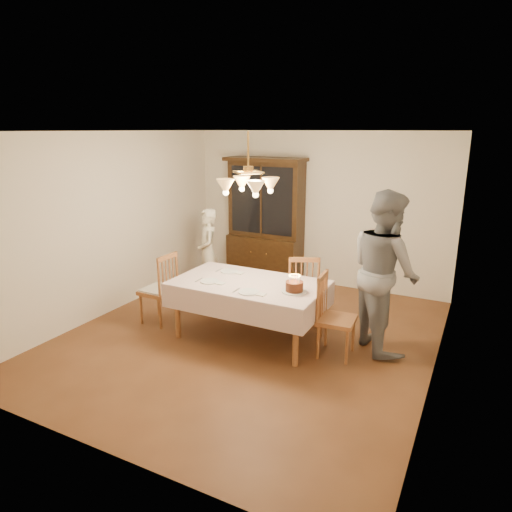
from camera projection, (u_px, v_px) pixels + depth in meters
The scene contains 14 objects.
ground at pixel (249, 337), 5.96m from camera, with size 5.00×5.00×0.00m, color #593019.
room_shell at pixel (249, 218), 5.54m from camera, with size 5.00×5.00×5.00m.
dining_table at pixel (249, 288), 5.78m from camera, with size 1.90×1.10×0.76m.
china_hutch at pixel (266, 222), 7.99m from camera, with size 1.38×0.54×2.16m.
chair_far_side at pixel (303, 293), 6.28m from camera, with size 0.57×0.56×1.00m.
chair_left_end at pixel (159, 291), 6.32m from camera, with size 0.43×0.45×1.00m.
chair_right_end at pixel (336, 320), 5.38m from camera, with size 0.45×0.47×1.00m.
elderly_woman at pixel (208, 252), 7.34m from camera, with size 0.52×0.34×1.41m, color #F5EACF.
adult_in_grey at pixel (385, 271), 5.46m from camera, with size 0.95×0.74×1.96m, color slate.
birthday_cake at pixel (294, 287), 5.39m from camera, with size 0.30×0.30×0.21m.
place_setting_near_left at pixel (210, 281), 5.76m from camera, with size 0.38×0.23×0.02m.
place_setting_near_right at pixel (250, 292), 5.38m from camera, with size 0.39×0.24×0.02m.
place_setting_far_left at pixel (230, 271), 6.16m from camera, with size 0.38×0.23×0.02m.
chandelier at pixel (248, 185), 5.43m from camera, with size 0.62×0.62×0.73m.
Camera 1 is at (2.56, -4.82, 2.62)m, focal length 32.00 mm.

